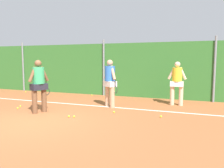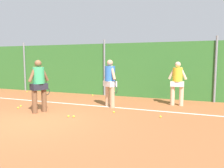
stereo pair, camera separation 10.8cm
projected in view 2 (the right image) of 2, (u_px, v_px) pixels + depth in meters
ground_plane at (64, 110)px, 8.59m from camera, size 28.61×28.61×0.00m
hedge_fence_backdrop at (106, 70)px, 12.16m from camera, size 18.60×0.25×2.74m
fence_post_left at (25, 67)px, 13.96m from camera, size 0.10×0.10×2.94m
fence_post_center at (104, 68)px, 11.99m from camera, size 0.10×0.10×2.94m
fence_post_right at (216, 69)px, 10.02m from camera, size 0.10×0.10×2.94m
court_baseline_paint at (79, 104)px, 9.64m from camera, size 13.59×0.10×0.01m
player_foreground_near at (39, 83)px, 8.10m from camera, size 0.51×0.82×1.89m
player_midcourt at (110, 81)px, 9.06m from camera, size 0.74×0.59×1.90m
player_backcourt_far at (177, 81)px, 9.36m from camera, size 0.76×0.39×1.82m
tennis_ball_1 at (93, 95)px, 11.98m from camera, size 0.07×0.07×0.07m
tennis_ball_3 at (161, 117)px, 7.47m from camera, size 0.07×0.07×0.07m
tennis_ball_4 at (68, 116)px, 7.53m from camera, size 0.07×0.07×0.07m
tennis_ball_5 at (114, 112)px, 8.13m from camera, size 0.07×0.07×0.07m
tennis_ball_6 at (74, 116)px, 7.49m from camera, size 0.07×0.07×0.07m
tennis_ball_7 at (27, 92)px, 13.28m from camera, size 0.07×0.07×0.07m
tennis_ball_8 at (21, 106)px, 9.19m from camera, size 0.07×0.07×0.07m
tennis_ball_9 at (18, 108)px, 8.83m from camera, size 0.07×0.07×0.07m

